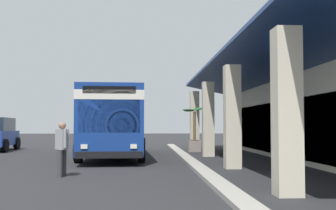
# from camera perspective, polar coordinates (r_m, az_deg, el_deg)

# --- Properties ---
(ground) EXTENTS (120.00, 120.00, 0.00)m
(ground) POSITION_cam_1_polar(r_m,az_deg,el_deg) (20.45, 16.23, -6.88)
(ground) COLOR #262628
(curb_strip) EXTENTS (28.12, 0.50, 0.12)m
(curb_strip) POSITION_cam_1_polar(r_m,az_deg,el_deg) (18.04, 2.87, -7.36)
(curb_strip) COLOR #9E998E
(curb_strip) RESTS_ON ground
(transit_bus) EXTENTS (11.33, 3.22, 3.34)m
(transit_bus) POSITION_cam_1_polar(r_m,az_deg,el_deg) (21.31, -7.41, -1.80)
(transit_bus) COLOR navy
(transit_bus) RESTS_ON ground
(pedestrian) EXTENTS (0.60, 0.46, 1.62)m
(pedestrian) POSITION_cam_1_polar(r_m,az_deg,el_deg) (13.09, -13.95, -5.34)
(pedestrian) COLOR #38383D
(pedestrian) RESTS_ON ground
(potted_palm) EXTENTS (2.06, 1.57, 2.58)m
(potted_palm) POSITION_cam_1_polar(r_m,az_deg,el_deg) (24.76, 3.56, -4.43)
(potted_palm) COLOR gray
(potted_palm) RESTS_ON ground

